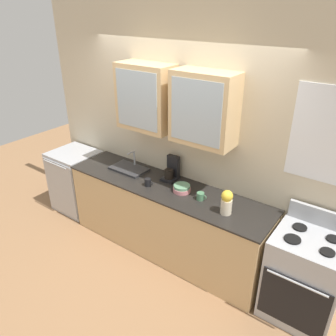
# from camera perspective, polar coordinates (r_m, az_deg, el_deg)

# --- Properties ---
(ground_plane) EXTENTS (10.00, 10.00, 0.00)m
(ground_plane) POSITION_cam_1_polar(r_m,az_deg,el_deg) (4.41, -0.49, -13.57)
(ground_plane) COLOR #936B47
(back_wall_unit) EXTENTS (4.18, 0.43, 2.89)m
(back_wall_unit) POSITION_cam_1_polar(r_m,az_deg,el_deg) (3.86, 2.40, 6.84)
(back_wall_unit) COLOR beige
(back_wall_unit) RESTS_ON ground_plane
(counter) EXTENTS (2.61, 0.65, 0.92)m
(counter) POSITION_cam_1_polar(r_m,az_deg,el_deg) (4.13, -0.51, -8.67)
(counter) COLOR tan
(counter) RESTS_ON ground_plane
(stove_range) EXTENTS (0.66, 0.63, 1.10)m
(stove_range) POSITION_cam_1_polar(r_m,az_deg,el_deg) (3.61, 22.29, -17.01)
(stove_range) COLOR #ADAFB5
(stove_range) RESTS_ON ground_plane
(sink_faucet) EXTENTS (0.47, 0.29, 0.23)m
(sink_faucet) POSITION_cam_1_polar(r_m,az_deg,el_deg) (4.28, -6.72, -0.05)
(sink_faucet) COLOR #2D2D30
(sink_faucet) RESTS_ON counter
(bowl_stack) EXTENTS (0.20, 0.20, 0.08)m
(bowl_stack) POSITION_cam_1_polar(r_m,az_deg,el_deg) (3.76, 2.40, -3.51)
(bowl_stack) COLOR #D87F84
(bowl_stack) RESTS_ON counter
(vase) EXTENTS (0.12, 0.12, 0.26)m
(vase) POSITION_cam_1_polar(r_m,az_deg,el_deg) (3.39, 10.05, -5.76)
(vase) COLOR beige
(vase) RESTS_ON counter
(cup_near_sink) EXTENTS (0.11, 0.07, 0.09)m
(cup_near_sink) POSITION_cam_1_polar(r_m,az_deg,el_deg) (3.87, -3.48, -2.47)
(cup_near_sink) COLOR black
(cup_near_sink) RESTS_ON counter
(cup_near_bowls) EXTENTS (0.12, 0.08, 0.08)m
(cup_near_bowls) POSITION_cam_1_polar(r_m,az_deg,el_deg) (3.62, 5.62, -4.85)
(cup_near_bowls) COLOR #4C7F59
(cup_near_bowls) RESTS_ON counter
(dishwasher) EXTENTS (0.64, 0.63, 0.92)m
(dishwasher) POSITION_cam_1_polar(r_m,az_deg,el_deg) (5.14, -15.44, -2.12)
(dishwasher) COLOR #ADAFB5
(dishwasher) RESTS_ON ground_plane
(coffee_maker) EXTENTS (0.17, 0.20, 0.29)m
(coffee_maker) POSITION_cam_1_polar(r_m,az_deg,el_deg) (3.99, 0.60, -0.46)
(coffee_maker) COLOR black
(coffee_maker) RESTS_ON counter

